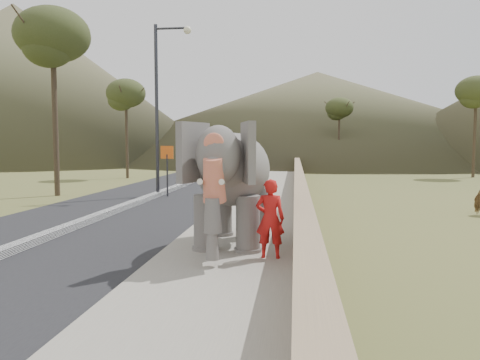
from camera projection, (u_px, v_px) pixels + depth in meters
name	position (u px, v px, depth m)	size (l,w,h in m)	color
ground	(212.00, 286.00, 8.38)	(160.00, 160.00, 0.00)	olive
road	(134.00, 206.00, 18.86)	(7.00, 120.00, 0.03)	black
median	(134.00, 203.00, 18.85)	(0.35, 120.00, 0.22)	black
walkway	(257.00, 206.00, 18.27)	(3.00, 120.00, 0.15)	#9E9687
parapet	(300.00, 195.00, 18.04)	(0.30, 120.00, 1.10)	tan
lamppost	(163.00, 93.00, 21.78)	(1.76, 0.36, 8.00)	#2C2D31
signboard	(167.00, 162.00, 21.91)	(0.60, 0.08, 2.40)	#2D2D33
hill_left	(16.00, 83.00, 66.36)	(60.00, 60.00, 22.00)	brown
hill_far	(317.00, 115.00, 76.53)	(80.00, 80.00, 14.00)	brown
elephant_and_man	(234.00, 186.00, 11.17)	(2.32, 3.94, 2.79)	slate
motorcyclist	(234.00, 167.00, 32.62)	(0.97, 1.80, 2.06)	maroon
trees	(368.00, 122.00, 30.72)	(47.03, 38.59, 9.13)	#473828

